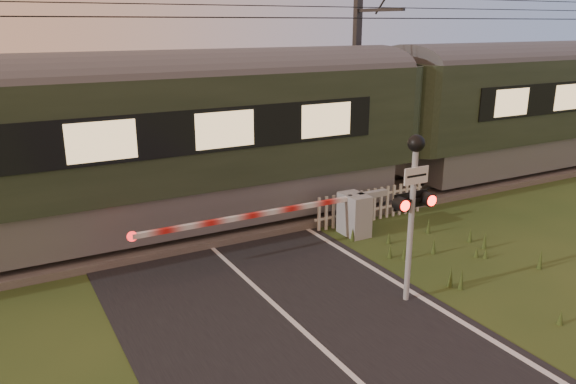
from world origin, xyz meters
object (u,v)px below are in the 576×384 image
crossing_signal (413,190)px  picket_fence (371,205)px  train (392,118)px  catenary_mast (357,72)px  boom_gate (344,214)px

crossing_signal → picket_fence: bearing=61.7°
train → crossing_signal: train is taller
train → catenary_mast: catenary_mast is taller
boom_gate → crossing_signal: 4.02m
train → crossing_signal: size_ratio=13.92×
boom_gate → picket_fence: boom_gate is taller
boom_gate → crossing_signal: bearing=-104.1°
crossing_signal → catenary_mast: catenary_mast is taller
train → catenary_mast: bearing=84.5°
boom_gate → picket_fence: size_ratio=1.87×
boom_gate → catenary_mast: size_ratio=0.96×
catenary_mast → picket_fence: bearing=-119.5°
train → picket_fence: (-2.12, -1.89, -2.01)m
picket_fence → catenary_mast: (2.34, 4.12, 3.27)m
picket_fence → catenary_mast: bearing=60.5°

